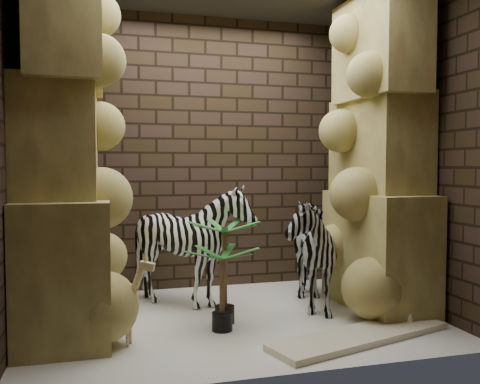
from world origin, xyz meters
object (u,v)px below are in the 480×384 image
object	(u,v)px
palm_front	(225,271)
zebra_left	(192,251)
zebra_right	(303,242)
surfboard	(361,336)
giraffe_toy	(117,300)
palm_back	(222,288)

from	to	relation	value
palm_front	zebra_left	bearing A→B (deg)	107.15
zebra_right	surfboard	xyz separation A→B (m)	(0.09, -0.98, -0.61)
zebra_left	surfboard	distance (m)	1.76
palm_front	surfboard	size ratio (longest dim) A/B	0.57
zebra_left	giraffe_toy	distance (m)	1.17
zebra_right	zebra_left	bearing A→B (deg)	174.52
zebra_left	palm_back	xyz separation A→B (m)	(0.12, -0.77, -0.19)
zebra_left	giraffe_toy	xyz separation A→B (m)	(-0.73, -0.89, -0.19)
palm_front	surfboard	distance (m)	1.23
zebra_right	surfboard	size ratio (longest dim) A/B	0.79
zebra_right	giraffe_toy	xyz separation A→B (m)	(-1.76, -0.61, -0.28)
giraffe_toy	palm_back	distance (m)	0.85
surfboard	zebra_right	bearing A→B (deg)	79.00
surfboard	giraffe_toy	bearing A→B (deg)	152.58
palm_back	giraffe_toy	bearing A→B (deg)	-171.94
giraffe_toy	palm_front	world-z (taller)	palm_front
giraffe_toy	palm_front	xyz separation A→B (m)	(0.91, 0.31, 0.10)
palm_back	palm_front	bearing A→B (deg)	70.53
zebra_left	giraffe_toy	bearing A→B (deg)	-134.22
giraffe_toy	surfboard	world-z (taller)	giraffe_toy
zebra_left	surfboard	xyz separation A→B (m)	(1.12, -1.26, -0.51)
zebra_right	palm_front	world-z (taller)	zebra_right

